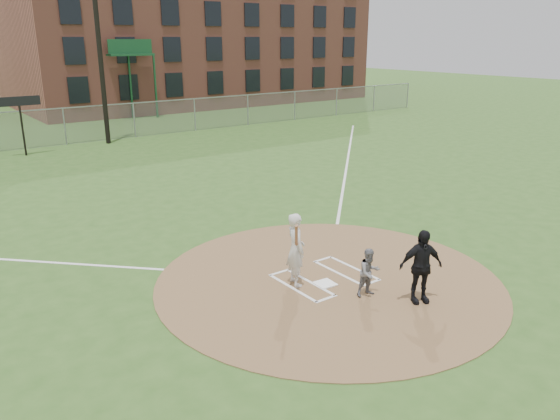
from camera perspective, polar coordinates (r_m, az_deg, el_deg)
ground at (r=13.52m, az=5.07°, el=-7.34°), size 140.00×140.00×0.00m
dirt_circle at (r=13.51m, az=5.07°, el=-7.30°), size 8.40×8.40×0.02m
home_plate at (r=13.26m, az=4.74°, el=-7.68°), size 0.48×0.48×0.03m
foul_line_first at (r=25.62m, az=6.99°, el=4.67°), size 17.04×17.04×0.01m
catcher at (r=12.63m, az=9.30°, el=-6.45°), size 0.61×0.51×1.13m
umpire at (r=12.47m, az=14.49°, el=-5.72°), size 1.08×0.79×1.70m
batters_boxes at (r=13.61m, az=4.65°, el=-7.04°), size 2.08×1.88×0.01m
batter_at_plate at (r=12.90m, az=1.66°, el=-4.11°), size 0.81×1.03×1.78m
outfield_fence at (r=32.53m, az=-21.58°, el=8.15°), size 56.08×0.08×2.03m
brick_warehouse at (r=52.97m, az=-9.68°, el=19.35°), size 30.00×17.17×15.00m
light_pole at (r=31.82m, az=-18.62°, el=18.42°), size 1.20×0.30×12.22m
scoreboard_sign at (r=30.06m, az=-25.57°, el=9.63°), size 2.00×0.10×2.93m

